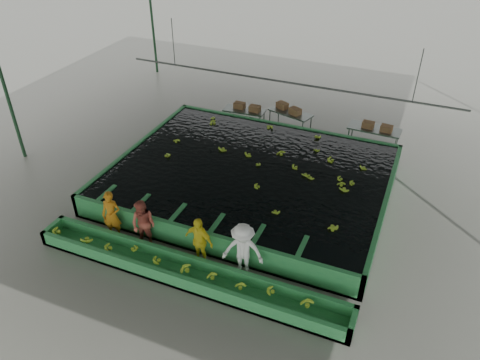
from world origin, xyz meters
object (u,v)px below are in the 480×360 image
at_px(worker_c, 199,241).
at_px(packing_table_mid, 290,121).
at_px(worker_b, 144,224).
at_px(worker_d, 243,251).
at_px(packing_table_right, 373,139).
at_px(sorting_trough, 186,272).
at_px(box_stack_mid, 288,111).
at_px(box_stack_left, 247,110).
at_px(worker_a, 112,215).
at_px(flotation_tank, 250,179).
at_px(packing_table_left, 244,118).
at_px(box_stack_right, 377,129).

distance_m(worker_c, packing_table_mid, 9.46).
height_order(worker_b, worker_d, worker_d).
distance_m(worker_c, packing_table_right, 9.88).
relative_size(sorting_trough, box_stack_mid, 7.55).
bearing_deg(worker_c, worker_b, -171.16).
relative_size(worker_b, box_stack_left, 1.34).
bearing_deg(worker_a, box_stack_left, 69.94).
bearing_deg(flotation_tank, worker_b, -113.85).
bearing_deg(worker_d, box_stack_mid, 88.37).
relative_size(packing_table_left, packing_table_mid, 0.96).
bearing_deg(packing_table_left, sorting_trough, -77.44).
bearing_deg(sorting_trough, packing_table_right, 69.51).
height_order(packing_table_right, box_stack_left, box_stack_left).
bearing_deg(flotation_tank, box_stack_right, 51.43).
xyz_separation_m(worker_b, worker_c, (1.95, 0.00, -0.01)).
height_order(worker_a, box_stack_right, worker_a).
height_order(worker_d, box_stack_left, worker_d).
relative_size(flotation_tank, box_stack_mid, 7.55).
bearing_deg(worker_d, sorting_trough, -163.43).
height_order(worker_c, worker_d, worker_d).
bearing_deg(box_stack_right, sorting_trough, -111.12).
bearing_deg(worker_b, worker_c, -1.22).
xyz_separation_m(worker_c, worker_d, (1.43, 0.00, 0.10)).
bearing_deg(box_stack_left, box_stack_right, 0.98).
distance_m(sorting_trough, packing_table_right, 10.64).
bearing_deg(packing_table_right, packing_table_left, -177.85).
bearing_deg(flotation_tank, packing_table_right, 52.57).
xyz_separation_m(flotation_tank, box_stack_right, (3.82, 4.79, 0.55)).
height_order(flotation_tank, worker_d, worker_d).
distance_m(sorting_trough, box_stack_left, 10.03).
distance_m(sorting_trough, packing_table_left, 9.98).
distance_m(worker_b, box_stack_right, 10.75).
bearing_deg(worker_a, packing_table_left, 70.64).
bearing_deg(packing_table_mid, worker_c, -89.13).
distance_m(worker_d, packing_table_right, 9.44).
distance_m(worker_c, packing_table_left, 9.22).
distance_m(packing_table_right, box_stack_mid, 3.98).
relative_size(packing_table_right, box_stack_left, 1.71).
bearing_deg(packing_table_left, worker_b, -88.27).
xyz_separation_m(worker_c, box_stack_right, (3.77, 9.09, 0.15)).
bearing_deg(worker_a, box_stack_mid, 59.71).
bearing_deg(worker_a, worker_d, -13.39).
xyz_separation_m(flotation_tank, box_stack_mid, (-0.22, 5.21, 0.46)).
bearing_deg(packing_table_right, sorting_trough, -110.49).
height_order(flotation_tank, sorting_trough, flotation_tank).
bearing_deg(packing_table_left, packing_table_mid, 13.84).
xyz_separation_m(box_stack_mid, box_stack_right, (4.04, -0.42, 0.08)).
distance_m(worker_c, box_stack_mid, 9.52).
relative_size(box_stack_left, box_stack_right, 1.02).
relative_size(sorting_trough, packing_table_right, 4.58).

